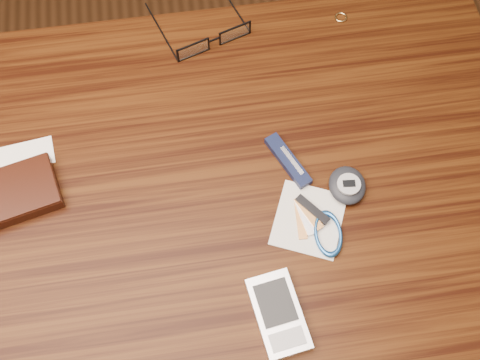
% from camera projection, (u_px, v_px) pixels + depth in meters
% --- Properties ---
extents(ground, '(3.80, 3.80, 0.00)m').
position_uv_depth(ground, '(217.00, 322.00, 1.52)').
color(ground, '#472814').
rests_on(ground, ground).
extents(desk, '(1.00, 0.70, 0.75)m').
position_uv_depth(desk, '(202.00, 230.00, 0.94)').
color(desk, '#341908').
rests_on(desk, ground).
extents(wallet_and_card, '(0.12, 0.14, 0.02)m').
position_uv_depth(wallet_and_card, '(21.00, 190.00, 0.84)').
color(wallet_and_card, black).
rests_on(wallet_and_card, desk).
extents(eyeglasses, '(0.17, 0.17, 0.03)m').
position_uv_depth(eyeglasses, '(212.00, 38.00, 0.96)').
color(eyeglasses, black).
rests_on(eyeglasses, desk).
extents(gold_ring, '(0.02, 0.02, 0.00)m').
position_uv_depth(gold_ring, '(341.00, 17.00, 0.99)').
color(gold_ring, tan).
rests_on(gold_ring, desk).
extents(pda_phone, '(0.07, 0.12, 0.02)m').
position_uv_depth(pda_phone, '(278.00, 314.00, 0.77)').
color(pda_phone, silver).
rests_on(pda_phone, desk).
extents(pedometer, '(0.06, 0.07, 0.02)m').
position_uv_depth(pedometer, '(347.00, 185.00, 0.85)').
color(pedometer, black).
rests_on(pedometer, desk).
extents(notepad_keys, '(0.12, 0.13, 0.01)m').
position_uv_depth(notepad_keys, '(318.00, 226.00, 0.83)').
color(notepad_keys, silver).
rests_on(notepad_keys, desk).
extents(pocket_knife, '(0.06, 0.09, 0.01)m').
position_uv_depth(pocket_knife, '(288.00, 161.00, 0.87)').
color(pocket_knife, '#0F1537').
rests_on(pocket_knife, desk).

